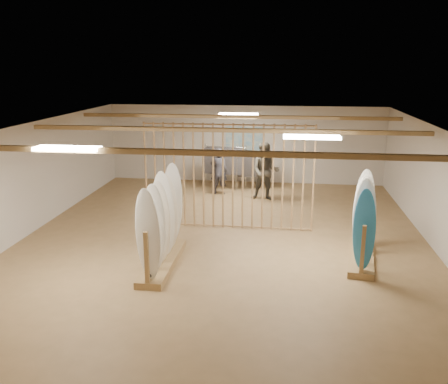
# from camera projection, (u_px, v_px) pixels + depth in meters

# --- Properties ---
(floor) EXTENTS (12.00, 12.00, 0.00)m
(floor) POSITION_uv_depth(u_px,v_px,m) (224.00, 238.00, 11.92)
(floor) COLOR olive
(floor) RESTS_ON ground
(ceiling) EXTENTS (12.00, 12.00, 0.00)m
(ceiling) POSITION_uv_depth(u_px,v_px,m) (224.00, 127.00, 11.19)
(ceiling) COLOR #999691
(ceiling) RESTS_ON ground
(wall_back) EXTENTS (12.00, 0.00, 12.00)m
(wall_back) POSITION_uv_depth(u_px,v_px,m) (245.00, 144.00, 17.30)
(wall_back) COLOR beige
(wall_back) RESTS_ON ground
(wall_front) EXTENTS (12.00, 0.00, 12.00)m
(wall_front) POSITION_uv_depth(u_px,v_px,m) (162.00, 303.00, 5.81)
(wall_front) COLOR beige
(wall_front) RESTS_ON ground
(wall_left) EXTENTS (0.00, 12.00, 12.00)m
(wall_left) POSITION_uv_depth(u_px,v_px,m) (31.00, 178.00, 12.17)
(wall_left) COLOR beige
(wall_left) RESTS_ON ground
(wall_right) EXTENTS (0.00, 12.00, 12.00)m
(wall_right) POSITION_uv_depth(u_px,v_px,m) (438.00, 191.00, 10.94)
(wall_right) COLOR beige
(wall_right) RESTS_ON ground
(ceiling_slats) EXTENTS (9.50, 6.12, 0.10)m
(ceiling_slats) POSITION_uv_depth(u_px,v_px,m) (224.00, 130.00, 11.21)
(ceiling_slats) COLOR olive
(ceiling_slats) RESTS_ON ground
(light_panels) EXTENTS (1.20, 0.35, 0.06)m
(light_panels) POSITION_uv_depth(u_px,v_px,m) (224.00, 129.00, 11.20)
(light_panels) COLOR white
(light_panels) RESTS_ON ground
(bamboo_partition) EXTENTS (4.45, 0.05, 2.78)m
(bamboo_partition) POSITION_uv_depth(u_px,v_px,m) (228.00, 177.00, 12.32)
(bamboo_partition) COLOR #A87F51
(bamboo_partition) RESTS_ON ground
(poster) EXTENTS (1.40, 0.03, 0.90)m
(poster) POSITION_uv_depth(u_px,v_px,m) (245.00, 139.00, 17.23)
(poster) COLOR teal
(poster) RESTS_ON ground
(rack_left) EXTENTS (0.56, 2.46, 1.98)m
(rack_left) POSITION_uv_depth(u_px,v_px,m) (162.00, 236.00, 10.14)
(rack_left) COLOR olive
(rack_left) RESTS_ON floor
(rack_right) EXTENTS (0.82, 2.07, 1.92)m
(rack_right) POSITION_uv_depth(u_px,v_px,m) (363.00, 233.00, 10.35)
(rack_right) COLOR olive
(rack_right) RESTS_ON floor
(clothing_rack_a) EXTENTS (1.44, 0.50, 1.55)m
(clothing_rack_a) POSITION_uv_depth(u_px,v_px,m) (224.00, 161.00, 16.34)
(clothing_rack_a) COLOR silver
(clothing_rack_a) RESTS_ON floor
(clothing_rack_b) EXTENTS (1.21, 0.60, 1.34)m
(clothing_rack_b) POSITION_uv_depth(u_px,v_px,m) (254.00, 165.00, 16.35)
(clothing_rack_b) COLOR silver
(clothing_rack_b) RESTS_ON floor
(shopper_a) EXTENTS (0.66, 0.46, 1.77)m
(shopper_a) POSITION_uv_depth(u_px,v_px,m) (219.00, 168.00, 15.76)
(shopper_a) COLOR #2B2A33
(shopper_a) RESTS_ON floor
(shopper_b) EXTENTS (1.06, 0.84, 2.11)m
(shopper_b) POSITION_uv_depth(u_px,v_px,m) (265.00, 168.00, 15.01)
(shopper_b) COLOR #3F3A31
(shopper_b) RESTS_ON floor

